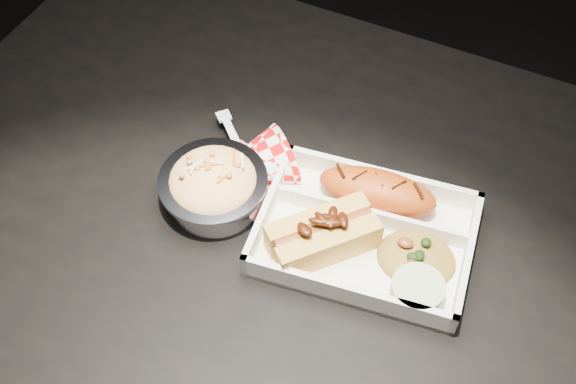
{
  "coord_description": "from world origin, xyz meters",
  "views": [
    {
      "loc": [
        0.15,
        -0.45,
        1.48
      ],
      "look_at": [
        -0.07,
        0.01,
        0.81
      ],
      "focal_mm": 45.0,
      "sensor_mm": 36.0,
      "label": 1
    }
  ],
  "objects_px": {
    "napkin_fork": "(247,166)",
    "hotdog": "(323,234)",
    "foil_coleslaw_cup": "(214,185)",
    "dining_table": "(330,283)",
    "fried_pastry": "(377,191)",
    "food_tray": "(365,237)"
  },
  "relations": [
    {
      "from": "dining_table",
      "to": "fried_pastry",
      "type": "bearing_deg",
      "value": 72.6
    },
    {
      "from": "dining_table",
      "to": "foil_coleslaw_cup",
      "type": "bearing_deg",
      "value": -178.75
    },
    {
      "from": "fried_pastry",
      "to": "napkin_fork",
      "type": "xyz_separation_m",
      "value": [
        -0.17,
        -0.02,
        -0.01
      ]
    },
    {
      "from": "dining_table",
      "to": "hotdog",
      "type": "distance_m",
      "value": 0.12
    },
    {
      "from": "dining_table",
      "to": "foil_coleslaw_cup",
      "type": "height_order",
      "value": "foil_coleslaw_cup"
    },
    {
      "from": "napkin_fork",
      "to": "hotdog",
      "type": "bearing_deg",
      "value": 17.19
    },
    {
      "from": "foil_coleslaw_cup",
      "to": "napkin_fork",
      "type": "xyz_separation_m",
      "value": [
        0.02,
        0.06,
        -0.02
      ]
    },
    {
      "from": "dining_table",
      "to": "food_tray",
      "type": "relative_size",
      "value": 4.42
    },
    {
      "from": "fried_pastry",
      "to": "foil_coleslaw_cup",
      "type": "distance_m",
      "value": 0.2
    },
    {
      "from": "hotdog",
      "to": "foil_coleslaw_cup",
      "type": "xyz_separation_m",
      "value": [
        -0.15,
        0.01,
        -0.0
      ]
    },
    {
      "from": "dining_table",
      "to": "napkin_fork",
      "type": "distance_m",
      "value": 0.19
    },
    {
      "from": "dining_table",
      "to": "hotdog",
      "type": "relative_size",
      "value": 8.96
    },
    {
      "from": "food_tray",
      "to": "hotdog",
      "type": "height_order",
      "value": "hotdog"
    },
    {
      "from": "food_tray",
      "to": "foil_coleslaw_cup",
      "type": "bearing_deg",
      "value": 179.56
    },
    {
      "from": "dining_table",
      "to": "foil_coleslaw_cup",
      "type": "distance_m",
      "value": 0.2
    },
    {
      "from": "hotdog",
      "to": "foil_coleslaw_cup",
      "type": "bearing_deg",
      "value": 127.91
    },
    {
      "from": "hotdog",
      "to": "fried_pastry",
      "type": "bearing_deg",
      "value": 19.96
    },
    {
      "from": "hotdog",
      "to": "foil_coleslaw_cup",
      "type": "relative_size",
      "value": 1.0
    },
    {
      "from": "foil_coleslaw_cup",
      "to": "napkin_fork",
      "type": "distance_m",
      "value": 0.06
    },
    {
      "from": "dining_table",
      "to": "foil_coleslaw_cup",
      "type": "xyz_separation_m",
      "value": [
        -0.16,
        -0.0,
        0.12
      ]
    },
    {
      "from": "food_tray",
      "to": "foil_coleslaw_cup",
      "type": "relative_size",
      "value": 2.03
    },
    {
      "from": "napkin_fork",
      "to": "dining_table",
      "type": "bearing_deg",
      "value": 22.95
    }
  ]
}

